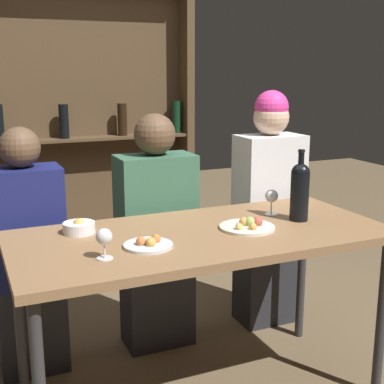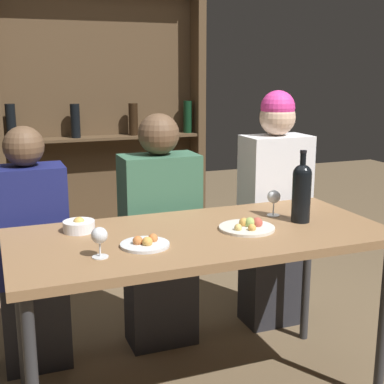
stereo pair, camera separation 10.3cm
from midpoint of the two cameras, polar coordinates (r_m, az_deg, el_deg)
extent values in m
cube|color=olive|center=(2.25, -0.21, -4.76)|extent=(1.58, 0.72, 0.04)
cylinder|color=#2D2D30|center=(2.53, 18.43, -12.77)|extent=(0.04, 0.04, 0.74)
cylinder|color=#2D2D30|center=(2.51, -19.06, -13.09)|extent=(0.04, 0.04, 0.74)
cylinder|color=#2D2D30|center=(2.96, 10.62, -8.46)|extent=(0.04, 0.04, 0.74)
cube|color=#4C3823|center=(4.05, -11.56, 7.84)|extent=(1.46, 0.02, 2.19)
cube|color=#4C3823|center=(4.17, -1.31, 8.24)|extent=(0.06, 0.18, 2.19)
cube|color=#4C3823|center=(3.96, -11.14, 5.64)|extent=(1.38, 0.18, 0.02)
cylinder|color=black|center=(3.90, -14.26, 7.30)|extent=(0.07, 0.07, 0.24)
cylinder|color=black|center=(3.99, -8.20, 7.65)|extent=(0.07, 0.07, 0.23)
cylinder|color=black|center=(4.14, -2.40, 8.01)|extent=(0.07, 0.07, 0.24)
cylinder|color=black|center=(2.43, 10.20, -0.50)|extent=(0.08, 0.08, 0.22)
sphere|color=black|center=(2.40, 10.30, 2.02)|extent=(0.08, 0.08, 0.08)
cylinder|color=black|center=(2.40, 10.35, 3.10)|extent=(0.03, 0.03, 0.09)
cylinder|color=black|center=(2.39, 10.40, 4.33)|extent=(0.03, 0.03, 0.01)
cylinder|color=silver|center=(1.97, -10.78, -6.97)|extent=(0.06, 0.06, 0.00)
cylinder|color=silver|center=(1.96, -10.82, -6.04)|extent=(0.01, 0.01, 0.06)
sphere|color=silver|center=(1.94, -10.88, -4.69)|extent=(0.06, 0.06, 0.06)
cylinder|color=silver|center=(2.52, 7.27, -2.37)|extent=(0.06, 0.06, 0.00)
cylinder|color=silver|center=(2.52, 7.29, -1.56)|extent=(0.01, 0.01, 0.07)
sphere|color=silver|center=(2.50, 7.32, -0.41)|extent=(0.06, 0.06, 0.06)
cylinder|color=silver|center=(2.07, -6.14, -5.69)|extent=(0.19, 0.19, 0.01)
sphere|color=#C67038|center=(2.07, -5.95, -5.24)|extent=(0.03, 0.03, 0.03)
sphere|color=gold|center=(2.05, -5.87, -5.39)|extent=(0.04, 0.04, 0.04)
sphere|color=#E5BC66|center=(2.05, -5.77, -5.49)|extent=(0.03, 0.03, 0.03)
sphere|color=#C67038|center=(2.06, -6.91, -5.28)|extent=(0.04, 0.04, 0.04)
sphere|color=#C67038|center=(2.09, -5.30, -5.01)|extent=(0.04, 0.04, 0.04)
cylinder|color=silver|center=(2.30, 4.61, -3.77)|extent=(0.24, 0.24, 0.01)
sphere|color=#E5BC66|center=(2.24, 3.72, -3.76)|extent=(0.03, 0.03, 0.03)
sphere|color=gold|center=(2.24, 5.19, -3.75)|extent=(0.03, 0.03, 0.03)
sphere|color=gold|center=(2.30, 4.29, -3.21)|extent=(0.04, 0.04, 0.04)
sphere|color=#99B256|center=(2.30, 4.92, -3.22)|extent=(0.05, 0.05, 0.05)
sphere|color=#B74C3D|center=(2.31, 5.71, -3.20)|extent=(0.05, 0.05, 0.05)
cylinder|color=white|center=(2.28, -13.24, -3.74)|extent=(0.13, 0.13, 0.05)
sphere|color=gold|center=(2.28, -13.26, -3.38)|extent=(0.05, 0.05, 0.05)
cube|color=#26262B|center=(2.80, -17.69, -13.44)|extent=(0.31, 0.22, 0.45)
cube|color=navy|center=(2.62, -18.45, -3.52)|extent=(0.35, 0.22, 0.55)
sphere|color=brown|center=(2.54, -19.04, 4.52)|extent=(0.19, 0.19, 0.19)
cube|color=#26262B|center=(2.91, -4.75, -11.72)|extent=(0.35, 0.22, 0.45)
cube|color=#38664C|center=(2.74, -4.95, -1.97)|extent=(0.39, 0.22, 0.57)
sphere|color=brown|center=(2.67, -5.11, 6.14)|extent=(0.21, 0.21, 0.21)
cube|color=#26262B|center=(3.17, 6.94, -9.64)|extent=(0.32, 0.22, 0.45)
cube|color=white|center=(3.01, 7.22, -0.02)|extent=(0.36, 0.22, 0.64)
sphere|color=beige|center=(2.94, 7.45, 7.91)|extent=(0.19, 0.19, 0.19)
sphere|color=#EA3893|center=(2.94, 7.48, 8.94)|extent=(0.18, 0.18, 0.18)
camera|label=1|loc=(0.05, -91.29, -0.30)|focal=50.00mm
camera|label=2|loc=(0.05, 88.71, 0.30)|focal=50.00mm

